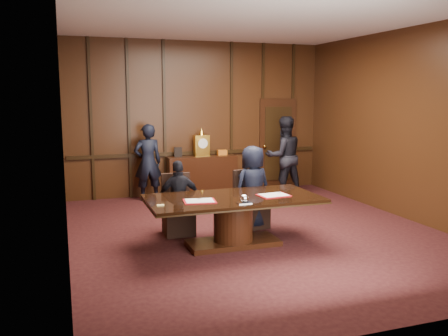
% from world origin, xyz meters
% --- Properties ---
extents(room, '(7.00, 7.04, 3.50)m').
position_xyz_m(room, '(0.07, 0.14, 1.72)').
color(room, black).
rests_on(room, ground).
extents(sideboard, '(1.60, 0.45, 1.54)m').
position_xyz_m(sideboard, '(0.00, 3.26, 0.49)').
color(sideboard, black).
rests_on(sideboard, ground).
extents(conference_table, '(2.62, 1.32, 0.76)m').
position_xyz_m(conference_table, '(-0.60, -0.50, 0.51)').
color(conference_table, black).
rests_on(conference_table, ground).
extents(folder_left, '(0.50, 0.39, 0.02)m').
position_xyz_m(folder_left, '(-1.17, -0.64, 0.77)').
color(folder_left, '#B41016').
rests_on(folder_left, conference_table).
extents(folder_right, '(0.49, 0.37, 0.02)m').
position_xyz_m(folder_right, '(0.01, -0.62, 0.77)').
color(folder_right, '#B41016').
rests_on(folder_right, conference_table).
extents(inkstand, '(0.20, 0.14, 0.12)m').
position_xyz_m(inkstand, '(-0.60, -0.95, 0.81)').
color(inkstand, white).
rests_on(inkstand, conference_table).
extents(notepad, '(0.11, 0.08, 0.01)m').
position_xyz_m(notepad, '(-1.76, -0.72, 0.77)').
color(notepad, '#F9D77A').
rests_on(notepad, conference_table).
extents(chair_left, '(0.49, 0.49, 0.99)m').
position_xyz_m(chair_left, '(-1.25, 0.38, 0.29)').
color(chair_left, black).
rests_on(chair_left, ground).
extents(chair_right, '(0.57, 0.57, 0.99)m').
position_xyz_m(chair_right, '(0.04, 0.38, 0.29)').
color(chair_right, black).
rests_on(chair_right, ground).
extents(signatory_left, '(0.74, 0.34, 1.24)m').
position_xyz_m(signatory_left, '(-1.25, 0.30, 0.62)').
color(signatory_left, black).
rests_on(signatory_left, ground).
extents(signatory_right, '(0.79, 0.61, 1.43)m').
position_xyz_m(signatory_right, '(0.05, 0.30, 0.72)').
color(signatory_right, black).
rests_on(signatory_right, ground).
extents(witness_left, '(0.63, 0.43, 1.67)m').
position_xyz_m(witness_left, '(-1.27, 3.10, 0.83)').
color(witness_left, black).
rests_on(witness_left, ground).
extents(witness_right, '(0.89, 0.70, 1.81)m').
position_xyz_m(witness_right, '(1.75, 2.57, 0.91)').
color(witness_right, black).
rests_on(witness_right, ground).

